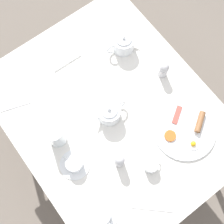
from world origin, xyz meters
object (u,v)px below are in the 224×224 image
Objects in this scene: teapot_near at (109,112)px; teapot_far at (123,43)px; breakfast_plate at (185,129)px; pepper_grinder at (164,70)px; teacup_with_saucer_left at (102,216)px; knife_by_plate at (152,209)px; salt_grinder at (120,161)px; napkin_folded at (63,56)px; creamer_jug at (151,166)px; teacup_with_saucer_right at (74,164)px; fork_by_plate at (16,106)px; water_glass_tall at (56,136)px.

teapot_far is at bearing -131.03° from teapot_near.
pepper_grinder is (0.10, 0.30, 0.05)m from breakfast_plate.
breakfast_plate is 2.14× the size of teacup_with_saucer_left.
knife_by_plate is (-0.46, -0.49, -0.05)m from pepper_grinder.
napkin_folded is (0.10, 0.63, -0.05)m from salt_grinder.
teapot_near is 0.33m from creamer_jug.
teapot_near is at bearing 131.44° from breakfast_plate.
creamer_jug is at bearing 53.66° from knife_by_plate.
breakfast_plate is 2.86× the size of pepper_grinder.
teacup_with_saucer_right is 0.36m from creamer_jug.
fork_by_plate is at bearing 135.01° from breakfast_plate.
pepper_grinder is at bearing 43.92° from creamer_jug.
water_glass_tall is 0.29m from fork_by_plate.
teapot_far is 2.24× the size of creamer_jug.
breakfast_plate is 0.63m from water_glass_tall.
knife_by_plate is (-0.11, -0.15, -0.03)m from creamer_jug.
teacup_with_saucer_left is (-0.59, -0.62, -0.02)m from teapot_far.
salt_grinder is at bearing -121.30° from teapot_far.
teapot_near is 0.41m from napkin_folded.
napkin_folded is at bearing 61.71° from teacup_with_saucer_right.
teacup_with_saucer_right is 0.98× the size of water_glass_tall.
salt_grinder is 0.26m from knife_by_plate.
fork_by_plate is at bearing -165.31° from napkin_folded.
water_glass_tall is 0.97× the size of knife_by_plate.
salt_grinder is at bearing 136.13° from creamer_jug.
salt_grinder reaches higher than teacup_with_saucer_left.
pepper_grinder is at bearing 71.55° from breakfast_plate.
teapot_near reaches higher than teacup_with_saucer_left.
teacup_with_saucer_right is 0.91× the size of fork_by_plate.
napkin_folded is (-0.29, 0.15, -0.04)m from teapot_far.
teacup_with_saucer_right is 0.41m from knife_by_plate.
fork_by_plate is (-0.25, 0.54, -0.05)m from salt_grinder.
teacup_with_saucer_right is 1.66× the size of creamer_jug.
water_glass_tall is 0.88× the size of napkin_folded.
knife_by_plate is (0.17, -0.38, -0.02)m from teacup_with_saucer_right.
teacup_with_saucer_left is at bearing -150.34° from pepper_grinder.
teacup_with_saucer_right is at bearing 114.28° from knife_by_plate.
teapot_near is at bearing 90.70° from creamer_jug.
creamer_jug reaches higher than fork_by_plate.
napkin_folded is 0.89m from knife_by_plate.
teapot_near is at bearing -9.80° from water_glass_tall.
napkin_folded is at bearing 53.26° from water_glass_tall.
teacup_with_saucer_left is (-0.56, -0.08, 0.02)m from breakfast_plate.
teacup_with_saucer_right is 0.86× the size of napkin_folded.
fork_by_plate is at bearing 156.54° from pepper_grinder.
fork_by_plate is at bearing 106.80° from knife_by_plate.
fork_by_plate is (-0.60, 0.60, -0.01)m from breakfast_plate.
water_glass_tall is at bearing 84.62° from teacup_with_saucer_left.
napkin_folded is (-0.01, 0.73, -0.02)m from creamer_jug.
napkin_folded is (0.27, 0.36, -0.07)m from water_glass_tall.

